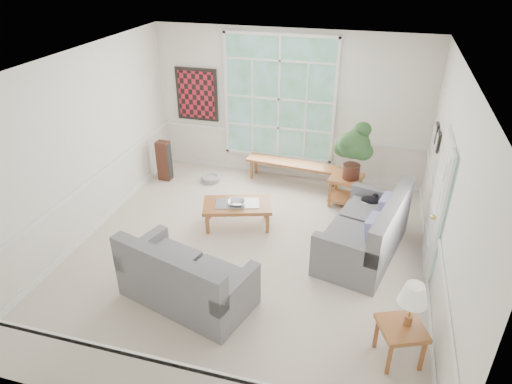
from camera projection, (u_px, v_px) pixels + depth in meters
floor at (247, 255)px, 7.27m from camera, size 5.50×6.00×0.01m
ceiling at (244, 65)px, 5.83m from camera, size 5.50×6.00×0.02m
wall_back at (289, 107)px, 9.08m from camera, size 5.50×0.02×3.00m
wall_front at (147, 314)px, 4.02m from camera, size 5.50×0.02×3.00m
wall_left at (79, 150)px, 7.20m from camera, size 0.02×6.00×3.00m
wall_right at (449, 195)px, 5.90m from camera, size 0.02×6.00×3.00m
window_back at (279, 99)px, 9.02m from camera, size 2.30×0.08×2.40m
entry_door at (436, 203)px, 6.63m from camera, size 0.08×0.90×2.10m
door_sidelight at (440, 219)px, 6.05m from camera, size 0.08×0.26×1.90m
wall_art at (197, 95)px, 9.45m from camera, size 0.90×0.06×1.10m
wall_frame_near at (437, 141)px, 7.36m from camera, size 0.04×0.26×0.32m
wall_frame_far at (436, 133)px, 7.70m from camera, size 0.04×0.26×0.32m
loveseat_right at (364, 225)px, 7.08m from camera, size 1.41×2.09×1.03m
loveseat_front at (187, 271)px, 6.15m from camera, size 1.97×1.39×0.97m
coffee_table at (238, 214)px, 7.93m from camera, size 1.31×0.96×0.44m
pewter_bowl at (236, 202)px, 7.77m from camera, size 0.42×0.42×0.09m
window_bench at (292, 173)px, 9.36m from camera, size 1.93×0.55×0.44m
end_table at (345, 190)px, 8.57m from camera, size 0.66×0.66×0.57m
houseplant at (353, 151)px, 8.13m from camera, size 0.85×0.85×1.07m
side_table at (399, 342)px, 5.35m from camera, size 0.65×0.65×0.51m
table_lamp at (411, 305)px, 5.12m from camera, size 0.41×0.41×0.58m
pet_bed at (211, 179)px, 9.48m from camera, size 0.52×0.52×0.12m
floor_speaker at (164, 161)px, 9.40m from camera, size 0.28×0.22×0.84m
cat at (370, 200)px, 7.61m from camera, size 0.38×0.36×0.15m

